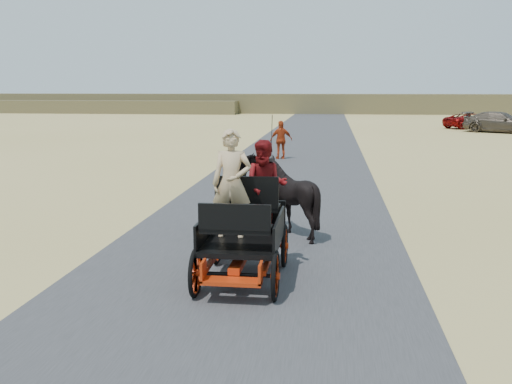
# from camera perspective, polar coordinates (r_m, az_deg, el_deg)

# --- Properties ---
(ground) EXTENTS (140.00, 140.00, 0.00)m
(ground) POSITION_cam_1_polar(r_m,az_deg,el_deg) (12.05, 0.24, -4.90)
(ground) COLOR tan
(road) EXTENTS (6.00, 140.00, 0.01)m
(road) POSITION_cam_1_polar(r_m,az_deg,el_deg) (12.05, 0.24, -4.87)
(road) COLOR #38383A
(road) RESTS_ON ground
(ridge_far) EXTENTS (140.00, 6.00, 2.40)m
(ridge_far) POSITION_cam_1_polar(r_m,az_deg,el_deg) (73.57, 6.43, 8.78)
(ridge_far) COLOR brown
(ridge_far) RESTS_ON ground
(ridge_near) EXTENTS (40.00, 4.00, 1.60)m
(ridge_near) POSITION_cam_1_polar(r_m,az_deg,el_deg) (76.36, -17.01, 8.15)
(ridge_near) COLOR brown
(ridge_near) RESTS_ON ground
(carriage) EXTENTS (1.30, 2.40, 0.72)m
(carriage) POSITION_cam_1_polar(r_m,az_deg,el_deg) (9.62, -1.25, -6.64)
(carriage) COLOR black
(carriage) RESTS_ON ground
(horse_left) EXTENTS (0.91, 2.01, 1.70)m
(horse_left) POSITION_cam_1_polar(r_m,az_deg,el_deg) (12.47, -1.67, -0.38)
(horse_left) COLOR black
(horse_left) RESTS_ON ground
(horse_right) EXTENTS (1.37, 1.54, 1.70)m
(horse_right) POSITION_cam_1_polar(r_m,az_deg,el_deg) (12.34, 3.38, -0.50)
(horse_right) COLOR black
(horse_right) RESTS_ON ground
(driver_man) EXTENTS (0.66, 0.43, 1.80)m
(driver_man) POSITION_cam_1_polar(r_m,az_deg,el_deg) (9.41, -2.44, 0.86)
(driver_man) COLOR tan
(driver_man) RESTS_ON carriage
(passenger_woman) EXTENTS (0.77, 0.60, 1.58)m
(passenger_woman) POSITION_cam_1_polar(r_m,az_deg,el_deg) (9.90, 0.97, 0.68)
(passenger_woman) COLOR #660C0F
(passenger_woman) RESTS_ON carriage
(pedestrian) EXTENTS (1.09, 0.71, 1.73)m
(pedestrian) POSITION_cam_1_polar(r_m,az_deg,el_deg) (25.76, 2.53, 5.22)
(pedestrian) COLOR #A33312
(pedestrian) RESTS_ON ground
(car_c) EXTENTS (5.43, 4.41, 1.48)m
(car_c) POSITION_cam_1_polar(r_m,az_deg,el_deg) (44.68, 23.25, 6.42)
(car_c) COLOR brown
(car_c) RESTS_ON ground
(car_d) EXTENTS (4.76, 3.68, 1.20)m
(car_d) POSITION_cam_1_polar(r_m,az_deg,el_deg) (48.40, 20.72, 6.67)
(car_d) COLOR maroon
(car_d) RESTS_ON ground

